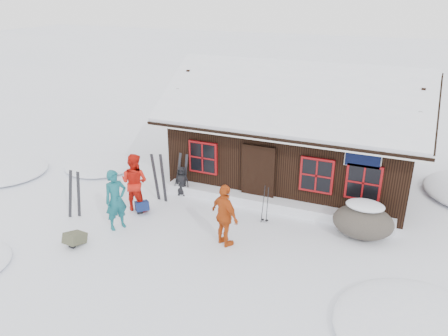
{
  "coord_description": "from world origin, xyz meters",
  "views": [
    {
      "loc": [
        4.99,
        -10.1,
        6.74
      ],
      "look_at": [
        -0.12,
        1.96,
        1.3
      ],
      "focal_mm": 35.0,
      "sensor_mm": 36.0,
      "label": 1
    }
  ],
  "objects": [
    {
      "name": "ground",
      "position": [
        0.0,
        0.0,
        0.0
      ],
      "size": [
        120.0,
        120.0,
        0.0
      ],
      "primitive_type": "plane",
      "color": "white",
      "rests_on": "ground"
    },
    {
      "name": "boulder",
      "position": [
        4.39,
        1.61,
        0.51
      ],
      "size": [
        1.73,
        1.3,
        1.01
      ],
      "color": "#524B42",
      "rests_on": "ground"
    },
    {
      "name": "skier_orange_left",
      "position": [
        -2.63,
        0.52,
        0.96
      ],
      "size": [
        0.96,
        0.76,
        1.92
      ],
      "primitive_type": "imported",
      "rotation": [
        0.0,
        0.0,
        3.18
      ],
      "color": "red",
      "rests_on": "ground"
    },
    {
      "name": "skier_orange_right",
      "position": [
        0.88,
        -0.34,
        0.92
      ],
      "size": [
        1.16,
        0.92,
        1.84
      ],
      "primitive_type": "imported",
      "rotation": [
        0.0,
        0.0,
        2.62
      ],
      "color": "#B94613",
      "rests_on": "ground"
    },
    {
      "name": "ski_pair_mid",
      "position": [
        -2.23,
        1.36,
        0.81
      ],
      "size": [
        0.53,
        0.14,
        1.73
      ],
      "rotation": [
        0.0,
        0.0,
        0.11
      ],
      "color": "black",
      "rests_on": "ground"
    },
    {
      "name": "skier_crouched",
      "position": [
        -1.75,
        2.05,
        0.52
      ],
      "size": [
        0.56,
        0.41,
        1.04
      ],
      "primitive_type": "imported",
      "rotation": [
        0.0,
        0.0,
        0.17
      ],
      "color": "black",
      "rests_on": "ground"
    },
    {
      "name": "skier_teal",
      "position": [
        -2.45,
        -0.74,
        0.93
      ],
      "size": [
        0.72,
        0.81,
        1.87
      ],
      "primitive_type": "imported",
      "rotation": [
        0.0,
        0.0,
        1.06
      ],
      "color": "#13565E",
      "rests_on": "ground"
    },
    {
      "name": "backpack_blue",
      "position": [
        -2.34,
        0.4,
        0.15
      ],
      "size": [
        0.66,
        0.67,
        0.29
      ],
      "primitive_type": "cube",
      "rotation": [
        0.0,
        0.0,
        0.73
      ],
      "color": "#12204E",
      "rests_on": "ground"
    },
    {
      "name": "ski_poles",
      "position": [
        1.53,
        1.29,
        0.6
      ],
      "size": [
        0.23,
        0.11,
        1.27
      ],
      "color": "black",
      "rests_on": "ground"
    },
    {
      "name": "ski_pair_right",
      "position": [
        -1.82,
        2.2,
        0.71
      ],
      "size": [
        0.52,
        0.19,
        1.53
      ],
      "rotation": [
        0.0,
        0.0,
        0.23
      ],
      "color": "black",
      "rests_on": "ground"
    },
    {
      "name": "ski_pair_left",
      "position": [
        -4.05,
        -0.69,
        0.77
      ],
      "size": [
        0.55,
        0.22,
        1.64
      ],
      "rotation": [
        0.0,
        0.0,
        0.29
      ],
      "color": "black",
      "rests_on": "ground"
    },
    {
      "name": "mountain_hut",
      "position": [
        1.5,
        4.98,
        1.58
      ],
      "size": [
        8.9,
        6.09,
        4.42
      ],
      "color": "black",
      "rests_on": "ground"
    },
    {
      "name": "snow_drift",
      "position": [
        1.5,
        2.25,
        0.17
      ],
      "size": [
        7.6,
        0.6,
        0.35
      ],
      "primitive_type": "cube",
      "color": "white",
      "rests_on": "ground"
    },
    {
      "name": "snow_mounds",
      "position": [
        1.65,
        1.86,
        0.0
      ],
      "size": [
        20.6,
        13.2,
        0.48
      ],
      "color": "white",
      "rests_on": "ground"
    },
    {
      "name": "backpack_olive",
      "position": [
        -2.99,
        -2.02,
        0.15
      ],
      "size": [
        0.46,
        0.58,
        0.3
      ],
      "primitive_type": "cube",
      "rotation": [
        0.0,
        0.0,
        -0.08
      ],
      "color": "#464733",
      "rests_on": "ground"
    }
  ]
}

